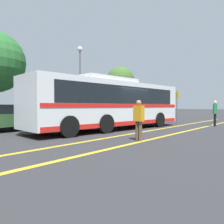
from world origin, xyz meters
TOP-DOWN VIEW (x-y plane):
  - ground_plane at (0.00, 0.00)m, footprint 220.00×220.00m
  - lane_strip_0 at (-0.64, -1.74)m, footprint 30.85×0.20m
  - lane_strip_1 at (-0.64, -3.46)m, footprint 30.85×0.20m
  - curb_strip at (-0.64, 5.44)m, footprint 38.85×0.36m
  - transit_bus at (-0.65, 0.46)m, footprint 11.33×3.61m
  - parked_car_2 at (0.32, 4.51)m, footprint 4.16×2.18m
  - pedestrian_0 at (-3.46, -3.30)m, footprint 0.28×0.45m
  - pedestrian_1 at (5.68, -3.85)m, footprint 0.47×0.37m
  - bus_stop_sign at (6.04, -0.86)m, footprint 0.07×0.40m
  - street_lamp at (2.40, 6.74)m, footprint 0.46×0.46m
  - tree_0 at (10.40, 8.30)m, footprint 3.48×3.48m

SIDE VIEW (x-z plane):
  - ground_plane at x=0.00m, z-range 0.00..0.00m
  - lane_strip_0 at x=-0.64m, z-range 0.00..0.01m
  - lane_strip_1 at x=-0.64m, z-range 0.00..0.01m
  - curb_strip at x=-0.64m, z-range 0.00..0.15m
  - parked_car_2 at x=0.32m, z-range 0.02..1.31m
  - pedestrian_0 at x=-3.46m, z-range 0.11..1.78m
  - pedestrian_1 at x=5.68m, z-range 0.14..1.96m
  - transit_bus at x=-0.65m, z-range 0.07..3.19m
  - bus_stop_sign at x=6.04m, z-range 0.34..3.03m
  - tree_0 at x=10.40m, z-range 1.39..7.70m
  - street_lamp at x=2.40m, z-range 1.24..8.05m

